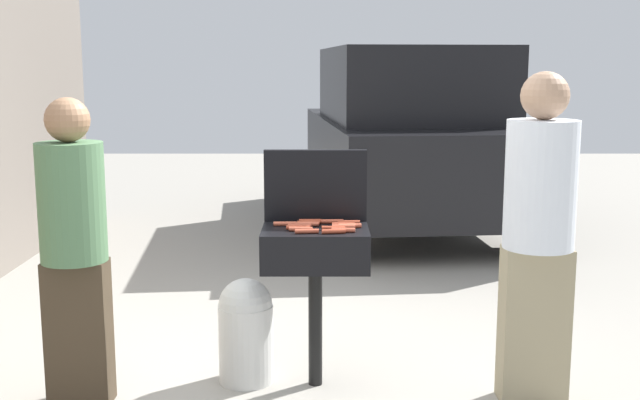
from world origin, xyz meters
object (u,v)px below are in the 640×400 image
Objects in this scene: hot_dog_14 at (332,228)px; propane_tank at (245,328)px; hot_dog_0 at (283,224)px; hot_dog_8 at (298,226)px; hot_dog_2 at (305,231)px; parked_minivan at (405,136)px; hot_dog_4 at (309,221)px; hot_dog_10 at (306,224)px; hot_dog_5 at (342,230)px; hot_dog_9 at (299,229)px; bbq_grill at (314,253)px; hot_dog_12 at (331,221)px; person_left at (72,242)px; hot_dog_11 at (347,222)px; hot_dog_1 at (348,226)px; hot_dog_3 at (297,228)px; hot_dog_6 at (342,225)px; hot_dog_7 at (342,227)px; hot_dog_15 at (307,223)px; person_right at (537,227)px; hot_dog_13 at (332,231)px.

propane_tank is (-0.51, 0.11, -0.62)m from hot_dog_14.
hot_dog_0 is 1.00× the size of hot_dog_8.
hot_dog_2 is 0.15m from hot_dog_8.
hot_dog_0 is 0.03× the size of parked_minivan.
hot_dog_4 is 1.00× the size of hot_dog_10.
hot_dog_14 is (-0.05, 0.05, 0.00)m from hot_dog_5.
bbq_grill is at bearing 45.81° from hot_dog_9.
hot_dog_12 reaches higher than propane_tank.
propane_tank is 1.10m from person_left.
hot_dog_12 is (0.14, 0.08, 0.00)m from hot_dog_10.
hot_dog_2 is 0.03× the size of parked_minivan.
hot_dog_14 is (0.15, 0.08, 0.00)m from hot_dog_2.
hot_dog_4 is 1.31m from person_left.
hot_dog_0 is at bearing -174.25° from hot_dog_11.
hot_dog_1 and hot_dog_3 have the same top height.
hot_dog_1 and hot_dog_6 have the same top height.
hot_dog_5 and hot_dog_6 have the same top height.
hot_dog_0 is 0.34m from hot_dog_7.
hot_dog_3 is 1.00× the size of hot_dog_5.
hot_dog_5 is at bearing -5.72° from hot_dog_9.
hot_dog_1 is at bearing 18.47° from hot_dog_9.
hot_dog_11 is (0.36, 0.04, 0.00)m from hot_dog_0.
hot_dog_15 reaches higher than bbq_grill.
person_left is 0.93× the size of person_right.
hot_dog_11 is 0.10m from hot_dog_12.
hot_dog_10 is at bearing -100.66° from hot_dog_15.
hot_dog_0 is 1.00× the size of hot_dog_15.
hot_dog_4 is at bearing 123.70° from hot_dog_14.
hot_dog_15 is (-0.20, 0.05, 0.00)m from hot_dog_6.
hot_dog_4 is at bearing 77.40° from hot_dog_9.
hot_dog_2 is at bearing -58.15° from hot_dog_9.
hot_dog_7 and hot_dog_14 have the same top height.
hot_dog_15 is at bearing 10.77° from hot_dog_0.
hot_dog_9 is 0.14m from hot_dog_10.
hot_dog_8 is at bearing -119.42° from hot_dog_15.
hot_dog_6 and hot_dog_9 have the same top height.
propane_tank is at bearing -175.29° from hot_dog_0.
hot_dog_12 is 1.00× the size of hot_dog_13.
hot_dog_6 is 0.25m from hot_dog_8.
hot_dog_7 is 0.84m from propane_tank.
parked_minivan is at bearing 76.99° from hot_dog_4.
hot_dog_7 is at bearing 29.94° from hot_dog_2.
hot_dog_6 is (0.33, -0.03, 0.00)m from hot_dog_0.
person_right reaches higher than hot_dog_9.
person_left is at bearing -164.57° from hot_dog_15.
hot_dog_8 is at bearing 95.53° from hot_dog_9.
hot_dog_10 reaches higher than bbq_grill.
hot_dog_11 is at bearing 69.91° from hot_dog_13.
hot_dog_5 is 0.25m from hot_dog_12.
hot_dog_3 is 0.26m from hot_dog_7.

